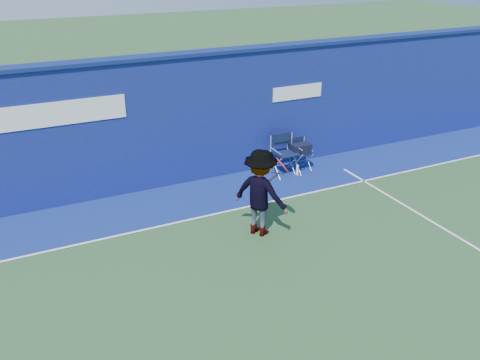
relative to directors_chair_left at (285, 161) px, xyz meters
name	(u,v)px	position (x,y,z in m)	size (l,w,h in m)	color
ground	(262,309)	(-2.99, -4.44, -0.34)	(80.00, 80.00, 0.00)	#2C4F2A
stadium_wall	(157,122)	(-3.00, 0.76, 1.21)	(24.00, 0.50, 3.08)	navy
out_of_bounds_strip	(177,202)	(-2.99, -0.34, -0.33)	(24.00, 1.80, 0.01)	navy
court_lines	(245,287)	(-2.99, -3.84, -0.32)	(24.00, 12.00, 0.01)	white
directors_chair_left	(285,161)	(0.00, 0.00, 0.00)	(0.60, 0.56, 1.02)	silver
directors_chair_right	(300,157)	(0.45, 0.06, 0.01)	(0.49, 0.44, 0.82)	silver
water_bottle	(297,170)	(0.23, -0.21, -0.20)	(0.07, 0.07, 0.27)	white
tennis_player	(261,193)	(-1.92, -2.31, 0.55)	(1.17, 1.31, 1.76)	#EA4738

